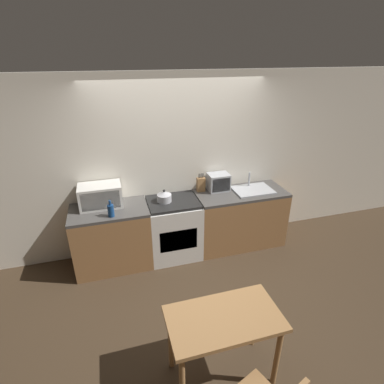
{
  "coord_description": "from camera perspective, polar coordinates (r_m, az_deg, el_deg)",
  "views": [
    {
      "loc": [
        -0.96,
        -2.81,
        2.81
      ],
      "look_at": [
        0.09,
        0.78,
        1.05
      ],
      "focal_mm": 28.0,
      "sensor_mm": 36.0,
      "label": 1
    }
  ],
  "objects": [
    {
      "name": "stove_range",
      "position": [
        4.46,
        -3.5,
        -6.9
      ],
      "size": [
        0.74,
        0.62,
        0.9
      ],
      "color": "silver",
      "rests_on": "ground_plane"
    },
    {
      "name": "wall_back",
      "position": [
        4.42,
        -2.68,
        5.14
      ],
      "size": [
        10.0,
        0.06,
        2.6
      ],
      "color": "silver",
      "rests_on": "ground_plane"
    },
    {
      "name": "toaster_oven",
      "position": [
        4.52,
        5.07,
        1.88
      ],
      "size": [
        0.31,
        0.24,
        0.26
      ],
      "color": "#ADAFB5",
      "rests_on": "counter_right_run"
    },
    {
      "name": "microwave",
      "position": [
        4.2,
        -17.04,
        -0.69
      ],
      "size": [
        0.56,
        0.33,
        0.31
      ],
      "color": "silver",
      "rests_on": "counter_left_run"
    },
    {
      "name": "sink_basin",
      "position": [
        4.63,
        11.48,
        0.47
      ],
      "size": [
        0.58,
        0.42,
        0.24
      ],
      "color": "#ADAFB5",
      "rests_on": "counter_right_run"
    },
    {
      "name": "dining_table",
      "position": [
        2.88,
        6.07,
        -24.07
      ],
      "size": [
        0.99,
        0.55,
        0.75
      ],
      "color": "#9E7042",
      "rests_on": "ground_plane"
    },
    {
      "name": "bottle",
      "position": [
        3.94,
        -15.21,
        -3.38
      ],
      "size": [
        0.08,
        0.08,
        0.22
      ],
      "color": "navy",
      "rests_on": "counter_left_run"
    },
    {
      "name": "counter_right_run",
      "position": [
        4.76,
        8.97,
        -4.91
      ],
      "size": [
        1.37,
        0.62,
        0.9
      ],
      "color": "olive",
      "rests_on": "ground_plane"
    },
    {
      "name": "knife_block",
      "position": [
        4.48,
        1.71,
        1.46
      ],
      "size": [
        0.12,
        0.07,
        0.28
      ],
      "color": "#9E7042",
      "rests_on": "counter_right_run"
    },
    {
      "name": "kettle",
      "position": [
        4.2,
        -5.3,
        -0.86
      ],
      "size": [
        0.2,
        0.2,
        0.18
      ],
      "color": "#B7B7BC",
      "rests_on": "stove_range"
    },
    {
      "name": "counter_left_run",
      "position": [
        4.39,
        -14.96,
        -8.36
      ],
      "size": [
        1.03,
        0.62,
        0.9
      ],
      "color": "olive",
      "rests_on": "ground_plane"
    },
    {
      "name": "ground_plane",
      "position": [
        4.09,
        2.0,
        -18.22
      ],
      "size": [
        16.0,
        16.0,
        0.0
      ],
      "primitive_type": "plane",
      "color": "#3D2D1E"
    }
  ]
}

